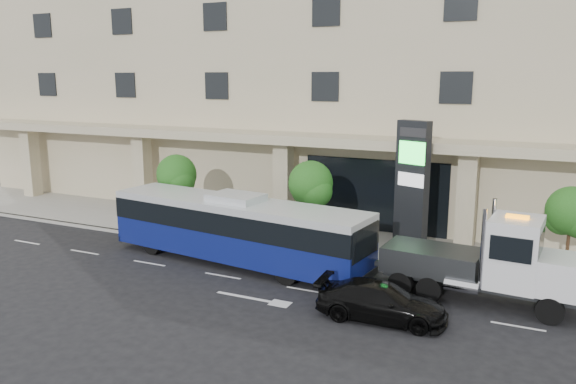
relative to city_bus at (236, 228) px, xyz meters
name	(u,v)px	position (x,y,z in m)	size (l,w,h in m)	color
ground	(321,279)	(4.33, -0.31, -1.67)	(120.00, 120.00, 0.00)	black
sidewalk	(357,246)	(4.33, 4.69, -1.60)	(120.00, 6.00, 0.15)	gray
curb	(337,263)	(4.33, 1.69, -1.60)	(120.00, 0.30, 0.15)	gray
convention_center	(412,54)	(4.33, 15.12, 8.30)	(60.00, 17.60, 20.00)	tan
tree_left	(177,177)	(-5.65, 3.28, 1.44)	(2.27, 2.20, 4.22)	#422B19
tree_mid	(311,186)	(2.35, 3.28, 1.58)	(2.28, 2.20, 4.38)	#422B19
tree_right	(572,215)	(13.85, 3.28, 1.36)	(2.10, 2.00, 4.04)	#422B19
city_bus	(236,228)	(0.00, 0.00, 0.00)	(13.22, 4.32, 3.29)	black
tow_truck	(492,263)	(11.20, -0.04, -0.07)	(8.62, 2.67, 3.91)	#2D3033
black_sedan	(381,301)	(7.82, -3.23, -1.00)	(1.90, 4.66, 1.35)	black
signage_pylon	(412,187)	(7.01, 4.62, 1.72)	(1.68, 1.08, 6.39)	black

